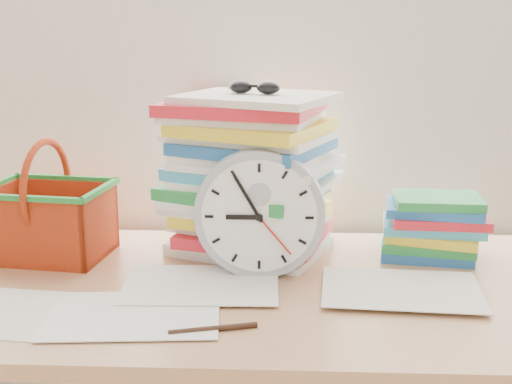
# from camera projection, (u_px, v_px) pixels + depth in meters

# --- Properties ---
(curtain) EXTENTS (2.40, 0.01, 2.50)m
(curtain) POSITION_uv_depth(u_px,v_px,m) (242.00, 0.00, 1.65)
(curtain) COLOR white
(curtain) RESTS_ON room_shell
(desk) EXTENTS (1.40, 0.70, 0.75)m
(desk) POSITION_uv_depth(u_px,v_px,m) (231.00, 319.00, 1.43)
(desk) COLOR #B37D54
(desk) RESTS_ON ground
(paper_stack) EXTENTS (0.43, 0.40, 0.35)m
(paper_stack) POSITION_uv_depth(u_px,v_px,m) (250.00, 174.00, 1.57)
(paper_stack) COLOR white
(paper_stack) RESTS_ON desk
(clock) EXTENTS (0.26, 0.05, 0.26)m
(clock) POSITION_uv_depth(u_px,v_px,m) (260.00, 213.00, 1.43)
(clock) COLOR #A0A4B0
(clock) RESTS_ON desk
(sunglasses) EXTENTS (0.15, 0.14, 0.03)m
(sunglasses) POSITION_uv_depth(u_px,v_px,m) (255.00, 87.00, 1.51)
(sunglasses) COLOR black
(sunglasses) RESTS_ON paper_stack
(book_stack) EXTENTS (0.27, 0.22, 0.14)m
(book_stack) POSITION_uv_depth(u_px,v_px,m) (431.00, 226.00, 1.56)
(book_stack) COLOR white
(book_stack) RESTS_ON desk
(basket) EXTENTS (0.28, 0.23, 0.26)m
(basket) POSITION_uv_depth(u_px,v_px,m) (48.00, 200.00, 1.55)
(basket) COLOR #B83712
(basket) RESTS_ON desk
(pen) EXTENTS (0.15, 0.05, 0.01)m
(pen) POSITION_uv_depth(u_px,v_px,m) (213.00, 329.00, 1.20)
(pen) COLOR black
(pen) RESTS_ON desk
(scattered_papers) EXTENTS (1.26, 0.42, 0.02)m
(scattered_papers) POSITION_uv_depth(u_px,v_px,m) (230.00, 281.00, 1.41)
(scattered_papers) COLOR white
(scattered_papers) RESTS_ON desk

